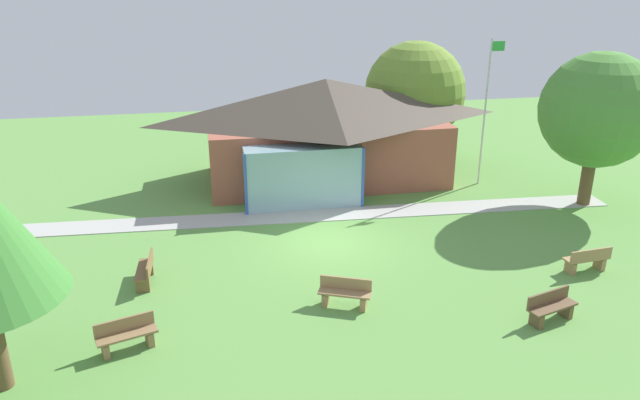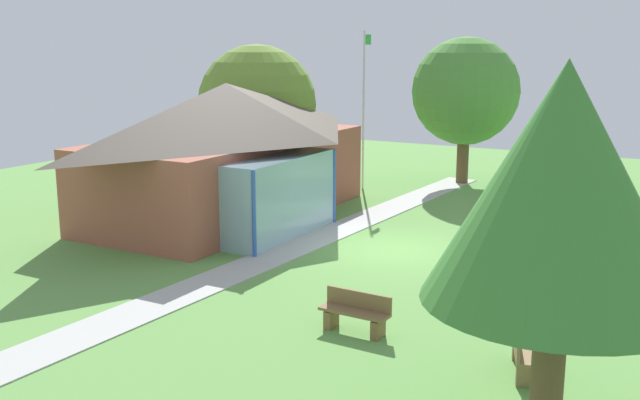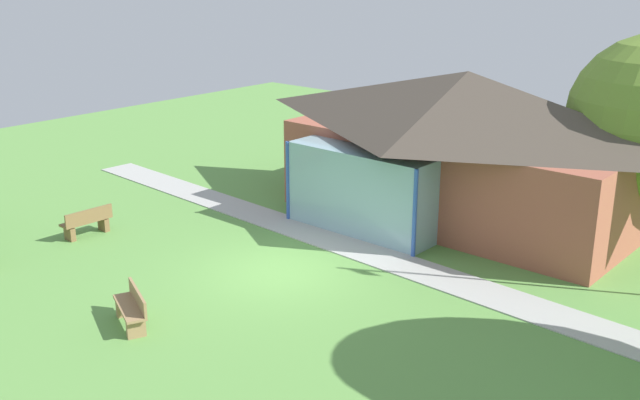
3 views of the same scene
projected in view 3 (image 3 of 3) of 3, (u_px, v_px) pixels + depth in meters
The scene contains 5 objects.
ground_plane at pixel (282, 271), 19.26m from camera, with size 44.00×44.00×0.00m, color #609947.
pavilion at pixel (459, 144), 22.56m from camera, with size 11.37×6.86×4.56m.
footpath at pixel (343, 244), 21.05m from camera, with size 23.85×1.30×0.03m, color #ADADA8.
bench_front_center at pixel (132, 309), 16.29m from camera, with size 1.55×1.00×0.84m.
bench_mid_left at pixel (87, 223), 21.61m from camera, with size 0.49×1.51×0.84m.
Camera 3 is at (12.39, -12.73, 7.73)m, focal length 41.62 mm.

